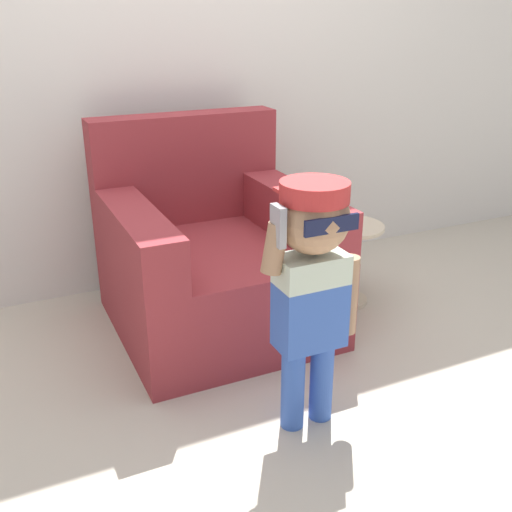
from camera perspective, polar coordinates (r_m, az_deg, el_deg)
The scene contains 5 objects.
ground_plane at distance 2.80m, azimuth -2.68°, elevation -7.65°, with size 10.00×10.00×0.00m, color #BCB29E.
wall_back at distance 3.17m, azimuth -8.92°, elevation 20.28°, with size 10.00×0.05×2.60m.
armchair at distance 2.80m, azimuth -4.20°, elevation -0.32°, with size 0.92×0.96×0.94m.
person_child at distance 1.99m, azimuth 5.36°, elevation -1.32°, with size 0.37×0.28×0.91m.
side_table at distance 3.05m, azimuth 8.78°, elevation 0.04°, with size 0.34×0.34×0.42m.
Camera 1 is at (-0.91, -2.25, 1.40)m, focal length 42.00 mm.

